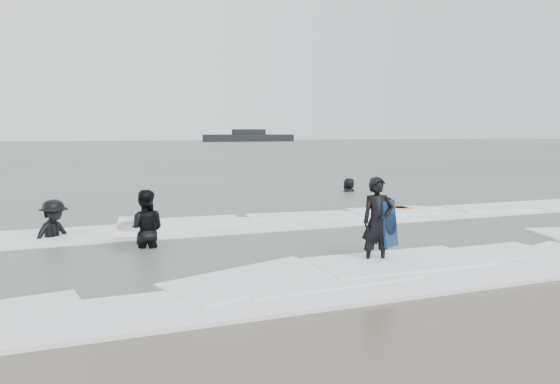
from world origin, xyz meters
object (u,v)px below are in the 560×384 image
object	(u,v)px
surfer_right_near	(388,212)
vessel_horizon	(249,137)
surfer_breaker	(55,240)
surfer_right_far	(349,193)
surfer_wading	(145,249)
surfer_centre	(377,265)

from	to	relation	value
surfer_right_near	vessel_horizon	bearing A→B (deg)	-147.27
surfer_breaker	surfer_right_far	world-z (taller)	surfer_breaker
surfer_wading	surfer_breaker	xyz separation A→B (m)	(-2.03, 1.89, 0.00)
surfer_wading	vessel_horizon	world-z (taller)	vessel_horizon
surfer_right_near	vessel_horizon	world-z (taller)	vessel_horizon
surfer_centre	surfer_breaker	size ratio (longest dim) A/B	0.98
surfer_centre	surfer_wading	xyz separation A→B (m)	(-4.28, 3.28, 0.00)
surfer_right_far	vessel_horizon	xyz separation A→B (m)	(33.25, 120.49, 1.25)
surfer_breaker	surfer_right_near	distance (m)	10.61
surfer_right_far	surfer_breaker	bearing A→B (deg)	6.58
surfer_centre	surfer_breaker	bearing A→B (deg)	148.88
surfer_right_near	surfer_centre	bearing A→B (deg)	14.44
surfer_right_near	surfer_right_far	xyz separation A→B (m)	(1.51, 5.72, 0.00)
surfer_centre	surfer_breaker	world-z (taller)	surfer_breaker
surfer_breaker	vessel_horizon	world-z (taller)	vessel_horizon
surfer_centre	surfer_right_near	distance (m)	7.63
surfer_right_far	vessel_horizon	distance (m)	125.00
surfer_right_near	surfer_right_far	distance (m)	5.91
surfer_centre	surfer_right_near	size ratio (longest dim) A/B	1.11
surfer_right_far	surfer_centre	bearing A→B (deg)	41.33
surfer_right_near	surfer_wading	bearing A→B (deg)	-22.04
surfer_right_near	surfer_breaker	bearing A→B (deg)	-35.47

